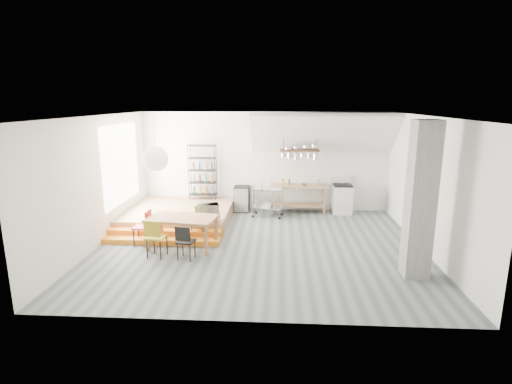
# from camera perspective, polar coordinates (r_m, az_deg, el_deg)

# --- Properties ---
(floor) EXTENTS (8.00, 8.00, 0.00)m
(floor) POSITION_cam_1_polar(r_m,az_deg,el_deg) (10.06, 0.46, -7.73)
(floor) COLOR #4F595C
(floor) RESTS_ON ground
(wall_back) EXTENTS (8.00, 0.04, 3.20)m
(wall_back) POSITION_cam_1_polar(r_m,az_deg,el_deg) (13.05, 1.26, 4.35)
(wall_back) COLOR silver
(wall_back) RESTS_ON ground
(wall_left) EXTENTS (0.04, 7.00, 3.20)m
(wall_left) POSITION_cam_1_polar(r_m,az_deg,el_deg) (10.59, -21.69, 1.40)
(wall_left) COLOR silver
(wall_left) RESTS_ON ground
(wall_right) EXTENTS (0.04, 7.00, 3.20)m
(wall_right) POSITION_cam_1_polar(r_m,az_deg,el_deg) (10.23, 23.47, 0.86)
(wall_right) COLOR silver
(wall_right) RESTS_ON ground
(ceiling) EXTENTS (8.00, 7.00, 0.02)m
(ceiling) POSITION_cam_1_polar(r_m,az_deg,el_deg) (9.42, 0.49, 10.80)
(ceiling) COLOR white
(ceiling) RESTS_ON wall_back
(slope_ceiling) EXTENTS (4.40, 1.44, 1.32)m
(slope_ceiling) POSITION_cam_1_polar(r_m,az_deg,el_deg) (12.41, 9.59, 8.15)
(slope_ceiling) COLOR white
(slope_ceiling) RESTS_ON wall_back
(window_pane) EXTENTS (0.02, 2.50, 2.20)m
(window_pane) POSITION_cam_1_polar(r_m,az_deg,el_deg) (11.90, -18.69, 3.80)
(window_pane) COLOR white
(window_pane) RESTS_ON wall_left
(platform) EXTENTS (3.00, 3.00, 0.40)m
(platform) POSITION_cam_1_polar(r_m,az_deg,el_deg) (12.25, -10.83, -3.17)
(platform) COLOR #946A4A
(platform) RESTS_ON ground
(step_lower) EXTENTS (3.00, 0.35, 0.13)m
(step_lower) POSITION_cam_1_polar(r_m,az_deg,el_deg) (10.50, -13.38, -6.80)
(step_lower) COLOR orange
(step_lower) RESTS_ON ground
(step_upper) EXTENTS (3.00, 0.35, 0.27)m
(step_upper) POSITION_cam_1_polar(r_m,az_deg,el_deg) (10.80, -12.87, -5.85)
(step_upper) COLOR orange
(step_upper) RESTS_ON ground
(concrete_column) EXTENTS (0.50, 0.50, 3.20)m
(concrete_column) POSITION_cam_1_polar(r_m,az_deg,el_deg) (8.61, 22.43, -1.16)
(concrete_column) COLOR slate
(concrete_column) RESTS_ON ground
(kitchen_counter) EXTENTS (1.80, 0.60, 0.91)m
(kitchen_counter) POSITION_cam_1_polar(r_m,az_deg,el_deg) (12.90, 6.06, -0.23)
(kitchen_counter) COLOR #946A4A
(kitchen_counter) RESTS_ON ground
(stove) EXTENTS (0.60, 0.60, 1.18)m
(stove) POSITION_cam_1_polar(r_m,az_deg,el_deg) (13.08, 12.18, -0.92)
(stove) COLOR white
(stove) RESTS_ON ground
(pot_rack) EXTENTS (1.20, 0.50, 1.43)m
(pot_rack) POSITION_cam_1_polar(r_m,az_deg,el_deg) (12.44, 6.39, 5.60)
(pot_rack) COLOR #41291A
(pot_rack) RESTS_ON ceiling
(wire_shelving) EXTENTS (0.88, 0.38, 1.80)m
(wire_shelving) POSITION_cam_1_polar(r_m,az_deg,el_deg) (13.03, -7.64, 3.01)
(wire_shelving) COLOR black
(wire_shelving) RESTS_ON platform
(microwave_shelf) EXTENTS (0.60, 0.40, 0.16)m
(microwave_shelf) POSITION_cam_1_polar(r_m,az_deg,el_deg) (10.75, -6.82, -3.38)
(microwave_shelf) COLOR #946A4A
(microwave_shelf) RESTS_ON platform
(paper_lantern) EXTENTS (0.60, 0.60, 0.60)m
(paper_lantern) POSITION_cam_1_polar(r_m,az_deg,el_deg) (9.84, -14.15, 4.65)
(paper_lantern) COLOR white
(paper_lantern) RESTS_ON ceiling
(dining_table) EXTENTS (1.76, 1.16, 0.78)m
(dining_table) POSITION_cam_1_polar(r_m,az_deg,el_deg) (9.92, -10.55, -4.02)
(dining_table) COLOR #986237
(dining_table) RESTS_ON ground
(chair_mustard) EXTENTS (0.49, 0.49, 0.92)m
(chair_mustard) POSITION_cam_1_polar(r_m,az_deg,el_deg) (9.46, -14.25, -5.99)
(chair_mustard) COLOR #A5921C
(chair_mustard) RESTS_ON ground
(chair_black) EXTENTS (0.43, 0.43, 0.82)m
(chair_black) POSITION_cam_1_polar(r_m,az_deg,el_deg) (9.21, -10.15, -6.71)
(chair_black) COLOR black
(chair_black) RESTS_ON ground
(chair_olive) EXTENTS (0.46, 0.46, 0.86)m
(chair_olive) POSITION_cam_1_polar(r_m,az_deg,el_deg) (10.55, -7.95, -3.92)
(chair_olive) COLOR olive
(chair_olive) RESTS_ON ground
(chair_red) EXTENTS (0.42, 0.42, 0.89)m
(chair_red) POSITION_cam_1_polar(r_m,az_deg,el_deg) (10.39, -15.64, -4.47)
(chair_red) COLOR red
(chair_red) RESTS_ON ground
(rolling_cart) EXTENTS (0.99, 0.66, 0.90)m
(rolling_cart) POSITION_cam_1_polar(r_m,az_deg,el_deg) (12.38, 1.66, -0.92)
(rolling_cart) COLOR silver
(rolling_cart) RESTS_ON ground
(mini_fridge) EXTENTS (0.49, 0.49, 0.83)m
(mini_fridge) POSITION_cam_1_polar(r_m,az_deg,el_deg) (13.04, -2.05, -0.97)
(mini_fridge) COLOR black
(mini_fridge) RESTS_ON ground
(microwave) EXTENTS (0.62, 0.49, 0.30)m
(microwave) POSITION_cam_1_polar(r_m,az_deg,el_deg) (10.70, -6.84, -2.51)
(microwave) COLOR beige
(microwave) RESTS_ON microwave_shelf
(bowl) EXTENTS (0.27, 0.27, 0.06)m
(bowl) POSITION_cam_1_polar(r_m,az_deg,el_deg) (12.79, 6.83, 1.07)
(bowl) COLOR silver
(bowl) RESTS_ON kitchen_counter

